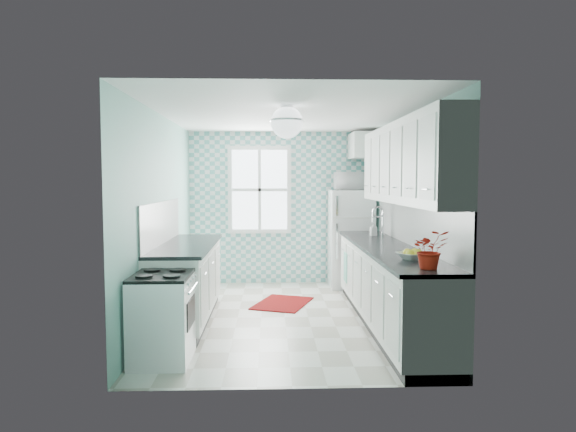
{
  "coord_description": "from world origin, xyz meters",
  "views": [
    {
      "loc": [
        -0.18,
        -6.29,
        1.71
      ],
      "look_at": [
        0.05,
        0.25,
        1.25
      ],
      "focal_mm": 32.0,
      "sensor_mm": 36.0,
      "label": 1
    }
  ],
  "objects_px": {
    "ceiling_light": "(287,122)",
    "potted_plant": "(430,249)",
    "microwave": "(351,181)",
    "stove": "(162,316)",
    "sink": "(370,236)",
    "fridge": "(351,239)",
    "fruit_bowl": "(413,256)"
  },
  "relations": [
    {
      "from": "fruit_bowl",
      "to": "potted_plant",
      "type": "height_order",
      "value": "potted_plant"
    },
    {
      "from": "fridge",
      "to": "stove",
      "type": "height_order",
      "value": "fridge"
    },
    {
      "from": "potted_plant",
      "to": "microwave",
      "type": "distance_m",
      "value": 3.81
    },
    {
      "from": "potted_plant",
      "to": "microwave",
      "type": "bearing_deg",
      "value": 91.37
    },
    {
      "from": "fruit_bowl",
      "to": "sink",
      "type": "bearing_deg",
      "value": 89.89
    },
    {
      "from": "fridge",
      "to": "fruit_bowl",
      "type": "distance_m",
      "value": 3.23
    },
    {
      "from": "stove",
      "to": "sink",
      "type": "distance_m",
      "value": 3.3
    },
    {
      "from": "fruit_bowl",
      "to": "microwave",
      "type": "distance_m",
      "value": 3.31
    },
    {
      "from": "ceiling_light",
      "to": "sink",
      "type": "relative_size",
      "value": 0.66
    },
    {
      "from": "potted_plant",
      "to": "stove",
      "type": "bearing_deg",
      "value": 169.3
    },
    {
      "from": "ceiling_light",
      "to": "microwave",
      "type": "relative_size",
      "value": 0.68
    },
    {
      "from": "fridge",
      "to": "microwave",
      "type": "distance_m",
      "value": 0.92
    },
    {
      "from": "fridge",
      "to": "stove",
      "type": "bearing_deg",
      "value": -123.76
    },
    {
      "from": "sink",
      "to": "microwave",
      "type": "height_order",
      "value": "microwave"
    },
    {
      "from": "sink",
      "to": "potted_plant",
      "type": "relative_size",
      "value": 1.55
    },
    {
      "from": "fridge",
      "to": "sink",
      "type": "height_order",
      "value": "fridge"
    },
    {
      "from": "fridge",
      "to": "microwave",
      "type": "xyz_separation_m",
      "value": [
        0.0,
        0.0,
        0.92
      ]
    },
    {
      "from": "fruit_bowl",
      "to": "potted_plant",
      "type": "xyz_separation_m",
      "value": [
        0.0,
        -0.54,
        0.14
      ]
    },
    {
      "from": "stove",
      "to": "microwave",
      "type": "relative_size",
      "value": 1.58
    },
    {
      "from": "sink",
      "to": "fridge",
      "type": "bearing_deg",
      "value": 96.32
    },
    {
      "from": "fruit_bowl",
      "to": "microwave",
      "type": "relative_size",
      "value": 0.55
    },
    {
      "from": "stove",
      "to": "fruit_bowl",
      "type": "relative_size",
      "value": 2.85
    },
    {
      "from": "stove",
      "to": "sink",
      "type": "xyz_separation_m",
      "value": [
        2.4,
        2.2,
        0.5
      ]
    },
    {
      "from": "fridge",
      "to": "stove",
      "type": "xyz_separation_m",
      "value": [
        -2.31,
        -3.31,
        -0.35
      ]
    },
    {
      "from": "ceiling_light",
      "to": "microwave",
      "type": "xyz_separation_m",
      "value": [
        1.11,
        2.62,
        -0.63
      ]
    },
    {
      "from": "ceiling_light",
      "to": "fridge",
      "type": "distance_m",
      "value": 3.24
    },
    {
      "from": "stove",
      "to": "fruit_bowl",
      "type": "bearing_deg",
      "value": 4.26
    },
    {
      "from": "sink",
      "to": "potted_plant",
      "type": "height_order",
      "value": "sink"
    },
    {
      "from": "microwave",
      "to": "fridge",
      "type": "bearing_deg",
      "value": 52.24
    },
    {
      "from": "ceiling_light",
      "to": "potted_plant",
      "type": "height_order",
      "value": "ceiling_light"
    },
    {
      "from": "stove",
      "to": "fruit_bowl",
      "type": "height_order",
      "value": "fruit_bowl"
    },
    {
      "from": "stove",
      "to": "sink",
      "type": "height_order",
      "value": "sink"
    }
  ]
}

